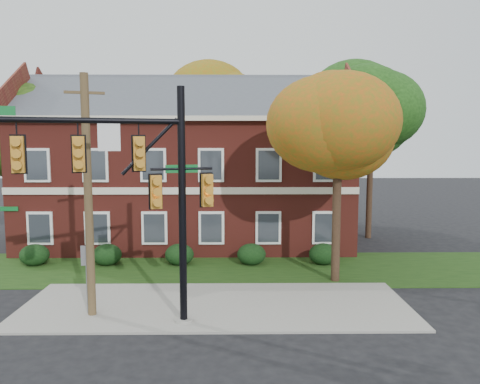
{
  "coord_description": "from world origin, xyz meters",
  "views": [
    {
      "loc": [
        0.68,
        -15.52,
        6.02
      ],
      "look_at": [
        0.9,
        3.0,
        3.98
      ],
      "focal_mm": 35.0,
      "sensor_mm": 36.0,
      "label": 1
    }
  ],
  "objects_px": {
    "hedge_left": "(107,255)",
    "tree_near_right": "(345,125)",
    "traffic_signal": "(138,180)",
    "tree_far_rear": "(216,103)",
    "sign_post": "(87,268)",
    "apartment_building": "(189,158)",
    "utility_pole": "(88,196)",
    "hedge_far_left": "(34,255)",
    "tree_right_rear": "(378,105)",
    "hedge_center": "(179,255)",
    "hedge_right": "(252,254)",
    "tree_left_rear": "(12,129)",
    "hedge_far_right": "(323,254)"
  },
  "relations": [
    {
      "from": "hedge_left",
      "to": "hedge_center",
      "type": "relative_size",
      "value": 1.0
    },
    {
      "from": "hedge_far_left",
      "to": "tree_far_rear",
      "type": "distance_m",
      "value": 17.61
    },
    {
      "from": "hedge_left",
      "to": "hedge_far_right",
      "type": "xyz_separation_m",
      "value": [
        10.5,
        0.0,
        0.0
      ]
    },
    {
      "from": "apartment_building",
      "to": "tree_left_rear",
      "type": "xyz_separation_m",
      "value": [
        -9.73,
        -1.12,
        1.69
      ]
    },
    {
      "from": "hedge_center",
      "to": "utility_pole",
      "type": "distance_m",
      "value": 7.9
    },
    {
      "from": "hedge_left",
      "to": "tree_near_right",
      "type": "distance_m",
      "value": 12.68
    },
    {
      "from": "tree_left_rear",
      "to": "hedge_right",
      "type": "bearing_deg",
      "value": -17.37
    },
    {
      "from": "hedge_center",
      "to": "traffic_signal",
      "type": "distance_m",
      "value": 8.85
    },
    {
      "from": "hedge_left",
      "to": "utility_pole",
      "type": "height_order",
      "value": "utility_pole"
    },
    {
      "from": "hedge_far_left",
      "to": "traffic_signal",
      "type": "xyz_separation_m",
      "value": [
        6.67,
        -7.74,
        4.27
      ]
    },
    {
      "from": "sign_post",
      "to": "hedge_far_left",
      "type": "bearing_deg",
      "value": 116.72
    },
    {
      "from": "apartment_building",
      "to": "utility_pole",
      "type": "height_order",
      "value": "apartment_building"
    },
    {
      "from": "traffic_signal",
      "to": "utility_pole",
      "type": "height_order",
      "value": "utility_pole"
    },
    {
      "from": "hedge_center",
      "to": "tree_far_rear",
      "type": "height_order",
      "value": "tree_far_rear"
    },
    {
      "from": "hedge_center",
      "to": "sign_post",
      "type": "relative_size",
      "value": 0.57
    },
    {
      "from": "tree_near_right",
      "to": "utility_pole",
      "type": "bearing_deg",
      "value": -157.99
    },
    {
      "from": "hedge_center",
      "to": "tree_left_rear",
      "type": "bearing_deg",
      "value": 156.96
    },
    {
      "from": "tree_far_rear",
      "to": "hedge_far_right",
      "type": "bearing_deg",
      "value": -66.63
    },
    {
      "from": "tree_far_rear",
      "to": "sign_post",
      "type": "height_order",
      "value": "tree_far_rear"
    },
    {
      "from": "hedge_left",
      "to": "traffic_signal",
      "type": "height_order",
      "value": "traffic_signal"
    },
    {
      "from": "hedge_right",
      "to": "sign_post",
      "type": "relative_size",
      "value": 0.57
    },
    {
      "from": "apartment_building",
      "to": "tree_left_rear",
      "type": "distance_m",
      "value": 9.94
    },
    {
      "from": "tree_left_rear",
      "to": "utility_pole",
      "type": "xyz_separation_m",
      "value": [
        7.51,
        -10.79,
        -2.51
      ]
    },
    {
      "from": "hedge_left",
      "to": "tree_right_rear",
      "type": "bearing_deg",
      "value": 22.42
    },
    {
      "from": "hedge_right",
      "to": "hedge_center",
      "type": "bearing_deg",
      "value": 180.0
    },
    {
      "from": "hedge_right",
      "to": "tree_left_rear",
      "type": "bearing_deg",
      "value": 162.63
    },
    {
      "from": "hedge_left",
      "to": "hedge_center",
      "type": "distance_m",
      "value": 3.5
    },
    {
      "from": "hedge_far_left",
      "to": "traffic_signal",
      "type": "relative_size",
      "value": 0.18
    },
    {
      "from": "hedge_far_right",
      "to": "tree_near_right",
      "type": "height_order",
      "value": "tree_near_right"
    },
    {
      "from": "apartment_building",
      "to": "tree_far_rear",
      "type": "height_order",
      "value": "tree_far_rear"
    },
    {
      "from": "hedge_right",
      "to": "utility_pole",
      "type": "bearing_deg",
      "value": -130.69
    },
    {
      "from": "sign_post",
      "to": "hedge_left",
      "type": "bearing_deg",
      "value": 91.16
    },
    {
      "from": "tree_far_rear",
      "to": "sign_post",
      "type": "xyz_separation_m",
      "value": [
        -3.74,
        -19.63,
        -7.17
      ]
    },
    {
      "from": "tree_left_rear",
      "to": "sign_post",
      "type": "distance_m",
      "value": 13.89
    },
    {
      "from": "tree_right_rear",
      "to": "utility_pole",
      "type": "relative_size",
      "value": 1.29
    },
    {
      "from": "hedge_center",
      "to": "apartment_building",
      "type": "bearing_deg",
      "value": 90.0
    },
    {
      "from": "hedge_left",
      "to": "tree_near_right",
      "type": "bearing_deg",
      "value": -14.81
    },
    {
      "from": "apartment_building",
      "to": "hedge_far_left",
      "type": "xyz_separation_m",
      "value": [
        -7.0,
        -5.25,
        -4.46
      ]
    },
    {
      "from": "tree_near_right",
      "to": "tree_left_rear",
      "type": "distance_m",
      "value": 18.33
    },
    {
      "from": "hedge_far_right",
      "to": "tree_left_rear",
      "type": "xyz_separation_m",
      "value": [
        -16.73,
        4.14,
        6.16
      ]
    },
    {
      "from": "apartment_building",
      "to": "sign_post",
      "type": "xyz_separation_m",
      "value": [
        -2.39,
        -11.79,
        -3.32
      ]
    },
    {
      "from": "tree_far_rear",
      "to": "traffic_signal",
      "type": "xyz_separation_m",
      "value": [
        -1.67,
        -20.84,
        -4.05
      ]
    },
    {
      "from": "hedge_far_left",
      "to": "hedge_left",
      "type": "bearing_deg",
      "value": 0.0
    },
    {
      "from": "traffic_signal",
      "to": "hedge_left",
      "type": "bearing_deg",
      "value": 95.25
    },
    {
      "from": "tree_far_rear",
      "to": "utility_pole",
      "type": "bearing_deg",
      "value": -100.22
    },
    {
      "from": "hedge_far_left",
      "to": "hedge_center",
      "type": "distance_m",
      "value": 7.0
    },
    {
      "from": "utility_pole",
      "to": "sign_post",
      "type": "height_order",
      "value": "utility_pole"
    },
    {
      "from": "hedge_far_right",
      "to": "utility_pole",
      "type": "height_order",
      "value": "utility_pole"
    },
    {
      "from": "hedge_center",
      "to": "hedge_left",
      "type": "bearing_deg",
      "value": 180.0
    },
    {
      "from": "traffic_signal",
      "to": "utility_pole",
      "type": "distance_m",
      "value": 2.27
    }
  ]
}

